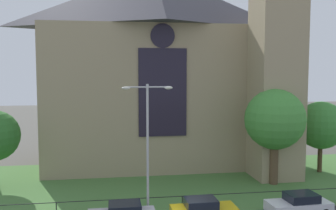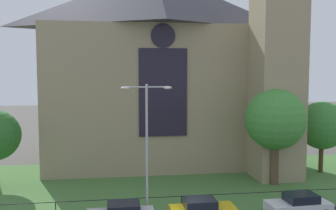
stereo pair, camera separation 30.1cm
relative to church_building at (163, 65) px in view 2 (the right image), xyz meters
The scene contains 9 objects.
ground 12.66m from the church_building, 97.61° to the right, with size 160.00×160.00×0.00m, color #56544C.
grass_verge 13.91m from the church_building, 95.99° to the right, with size 120.00×20.00×0.01m, color #477538.
church_building is the anchor object (origin of this frame).
iron_railing 17.52m from the church_building, 92.98° to the right, with size 33.61×0.07×1.13m.
tree_right_near 13.42m from the church_building, 48.97° to the right, with size 5.15×5.15×8.16m.
tree_right_far 16.68m from the church_building, 24.14° to the right, with size 4.53×4.53×6.79m.
streetlamp_near 15.97m from the church_building, 101.92° to the right, with size 3.37×0.26×8.81m.
parked_car_yellow 19.25m from the church_building, 89.21° to the right, with size 4.23×2.08×1.51m.
parked_car_white 20.40m from the church_building, 67.68° to the right, with size 4.28×2.19×1.51m.
Camera 2 is at (-4.54, -23.27, 9.69)m, focal length 41.89 mm.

